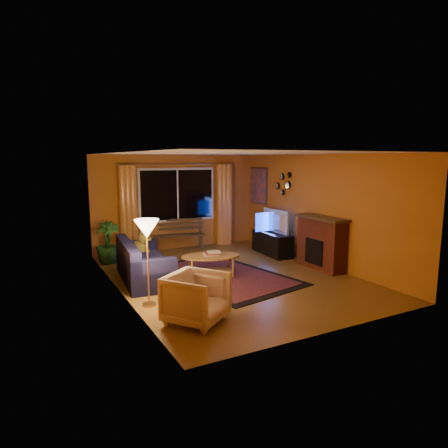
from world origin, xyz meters
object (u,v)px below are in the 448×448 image
bench (179,243)px  armchair (196,296)px  tv_console (272,243)px  sofa (144,261)px  floor_lamp (148,263)px  coffee_table (211,266)px

bench → armchair: 4.82m
bench → armchair: armchair is taller
bench → tv_console: size_ratio=0.99×
sofa → floor_lamp: size_ratio=1.37×
coffee_table → floor_lamp: bearing=-147.8°
bench → sofa: size_ratio=0.68×
floor_lamp → bench: bearing=61.6°
floor_lamp → tv_console: 4.38m
sofa → bench: bearing=59.6°
bench → sofa: sofa is taller
floor_lamp → coffee_table: floor_lamp is taller
sofa → floor_lamp: floor_lamp is taller
sofa → coffee_table: size_ratio=1.61×
sofa → armchair: size_ratio=2.40×
armchair → tv_console: (3.43, 3.04, -0.13)m
armchair → floor_lamp: floor_lamp is taller
floor_lamp → coffee_table: (1.64, 1.03, -0.50)m
bench → tv_console: bearing=-25.6°
sofa → tv_console: (3.51, 0.65, -0.12)m
coffee_table → tv_console: bearing=24.6°
bench → sofa: 2.70m
bench → armchair: bearing=-95.4°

